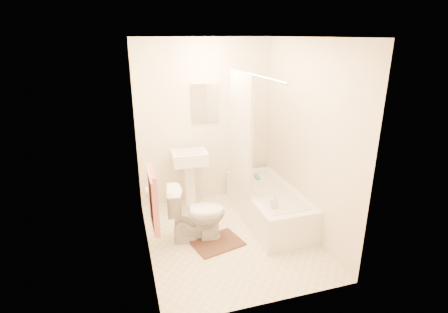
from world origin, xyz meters
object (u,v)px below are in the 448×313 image
object	(u,v)px
bathtub	(268,204)
bath_mat	(217,243)
toilet	(197,214)
soap_bottle	(274,201)
sink	(190,177)

from	to	relation	value
bathtub	bath_mat	size ratio (longest dim) A/B	2.72
toilet	bath_mat	size ratio (longest dim) A/B	1.22
toilet	soap_bottle	bearing A→B (deg)	-100.63
toilet	sink	xyz separation A→B (m)	(0.10, 0.85, 0.13)
toilet	bath_mat	distance (m)	0.44
toilet	soap_bottle	xyz separation A→B (m)	(0.89, -0.31, 0.19)
bathtub	bath_mat	xyz separation A→B (m)	(-0.84, -0.39, -0.21)
toilet	bath_mat	xyz separation A→B (m)	(0.21, -0.19, -0.34)
toilet	bathtub	xyz separation A→B (m)	(1.05, 0.20, -0.12)
toilet	bathtub	size ratio (longest dim) A/B	0.45
bath_mat	soap_bottle	bearing A→B (deg)	-9.96
sink	bath_mat	bearing A→B (deg)	-81.24
sink	soap_bottle	size ratio (longest dim) A/B	5.27
bath_mat	soap_bottle	world-z (taller)	soap_bottle
sink	bathtub	xyz separation A→B (m)	(0.95, -0.65, -0.25)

